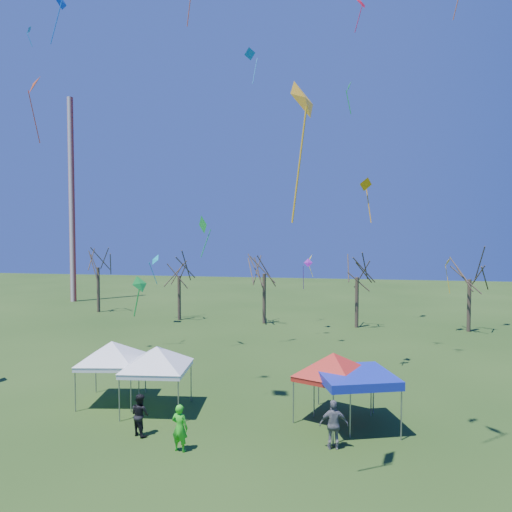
# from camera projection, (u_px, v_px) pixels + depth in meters

# --- Properties ---
(ground) EXTENTS (140.00, 140.00, 0.00)m
(ground) POSITION_uv_depth(u_px,v_px,m) (221.00, 442.00, 18.05)
(ground) COLOR #214014
(ground) RESTS_ON ground
(radio_mast) EXTENTS (0.70, 0.70, 25.00)m
(radio_mast) POSITION_uv_depth(u_px,v_px,m) (72.00, 200.00, 56.00)
(radio_mast) COLOR silver
(radio_mast) RESTS_ON ground
(tree_0) EXTENTS (3.83, 3.83, 8.44)m
(tree_0) POSITION_uv_depth(u_px,v_px,m) (98.00, 251.00, 48.47)
(tree_0) COLOR #3D2D21
(tree_0) RESTS_ON ground
(tree_1) EXTENTS (3.42, 3.42, 7.54)m
(tree_1) POSITION_uv_depth(u_px,v_px,m) (179.00, 260.00, 43.97)
(tree_1) COLOR #3D2D21
(tree_1) RESTS_ON ground
(tree_2) EXTENTS (3.71, 3.71, 8.18)m
(tree_2) POSITION_uv_depth(u_px,v_px,m) (264.00, 256.00, 42.14)
(tree_2) COLOR #3D2D21
(tree_2) RESTS_ON ground
(tree_3) EXTENTS (3.59, 3.59, 7.91)m
(tree_3) POSITION_uv_depth(u_px,v_px,m) (357.00, 259.00, 40.28)
(tree_3) COLOR #3D2D21
(tree_3) RESTS_ON ground
(tree_4) EXTENTS (3.58, 3.58, 7.89)m
(tree_4) POSITION_uv_depth(u_px,v_px,m) (470.00, 261.00, 38.54)
(tree_4) COLOR #3D2D21
(tree_4) RESTS_ON ground
(tent_white_west) EXTENTS (3.88, 3.88, 3.47)m
(tent_white_west) POSITION_uv_depth(u_px,v_px,m) (112.00, 345.00, 22.35)
(tent_white_west) COLOR gray
(tent_white_west) RESTS_ON ground
(tent_white_mid) EXTENTS (3.97, 3.97, 3.52)m
(tent_white_mid) POSITION_uv_depth(u_px,v_px,m) (157.00, 351.00, 21.17)
(tent_white_mid) COLOR gray
(tent_white_mid) RESTS_ON ground
(tent_red) EXTENTS (3.65, 3.65, 3.47)m
(tent_red) POSITION_uv_depth(u_px,v_px,m) (333.00, 357.00, 20.15)
(tent_red) COLOR gray
(tent_red) RESTS_ON ground
(tent_blue) EXTENTS (3.83, 3.83, 2.38)m
(tent_blue) POSITION_uv_depth(u_px,v_px,m) (355.00, 377.00, 19.34)
(tent_blue) COLOR gray
(tent_blue) RESTS_ON ground
(person_dark) EXTENTS (1.04, 0.96, 1.71)m
(person_dark) POSITION_uv_depth(u_px,v_px,m) (140.00, 415.00, 18.67)
(person_dark) COLOR black
(person_dark) RESTS_ON ground
(person_green) EXTENTS (0.72, 0.54, 1.80)m
(person_green) POSITION_uv_depth(u_px,v_px,m) (180.00, 428.00, 17.29)
(person_green) COLOR #2CD422
(person_green) RESTS_ON ground
(person_grey) EXTENTS (1.16, 0.61, 1.88)m
(person_grey) POSITION_uv_depth(u_px,v_px,m) (334.00, 424.00, 17.48)
(person_grey) COLOR slate
(person_grey) RESTS_ON ground
(kite_1) EXTENTS (0.77, 0.94, 1.86)m
(kite_1) POSITION_uv_depth(u_px,v_px,m) (140.00, 285.00, 20.67)
(kite_1) COLOR green
(kite_1) RESTS_ON ground
(kite_7) EXTENTS (0.96, 1.18, 3.37)m
(kite_7) POSITION_uv_depth(u_px,v_px,m) (61.00, 2.00, 28.82)
(kite_7) COLOR blue
(kite_7) RESTS_ON ground
(kite_19) EXTENTS (0.54, 0.78, 2.02)m
(kite_19) POSITION_uv_depth(u_px,v_px,m) (310.00, 259.00, 39.22)
(kite_19) COLOR yellow
(kite_19) RESTS_ON ground
(kite_26) EXTENTS (1.14, 0.94, 3.17)m
(kite_26) POSITION_uv_depth(u_px,v_px,m) (250.00, 54.00, 38.19)
(kite_26) COLOR #1279C5
(kite_26) RESTS_ON ground
(kite_22) EXTENTS (0.78, 0.80, 2.54)m
(kite_22) POSITION_uv_depth(u_px,v_px,m) (308.00, 264.00, 36.58)
(kite_22) COLOR purple
(kite_22) RESTS_ON ground
(kite_5) EXTENTS (1.16, 1.47, 4.26)m
(kite_5) POSITION_uv_depth(u_px,v_px,m) (303.00, 100.00, 13.35)
(kite_5) COLOR #F1AB19
(kite_5) RESTS_ON ground
(kite_13) EXTENTS (1.32, 1.28, 2.86)m
(kite_13) POSITION_uv_depth(u_px,v_px,m) (155.00, 260.00, 41.64)
(kite_13) COLOR #0CA9C0
(kite_13) RESTS_ON ground
(kite_18) EXTENTS (0.39, 0.74, 1.85)m
(kite_18) POSITION_uv_depth(u_px,v_px,m) (349.00, 87.00, 25.49)
(kite_18) COLOR #169228
(kite_18) RESTS_ON ground
(kite_11) EXTENTS (1.13, 1.23, 2.98)m
(kite_11) POSITION_uv_depth(u_px,v_px,m) (204.00, 225.00, 32.28)
(kite_11) COLOR green
(kite_11) RESTS_ON ground
(kite_17) EXTENTS (0.95, 0.83, 2.63)m
(kite_17) POSITION_uv_depth(u_px,v_px,m) (366.00, 185.00, 26.21)
(kite_17) COLOR #FFA00D
(kite_17) RESTS_ON ground
(kite_3) EXTENTS (1.36, 1.48, 3.07)m
(kite_3) POSITION_uv_depth(u_px,v_px,m) (361.00, 3.00, 38.50)
(kite_3) COLOR red
(kite_3) RESTS_ON ground
(kite_20) EXTENTS (0.49, 0.59, 1.21)m
(kite_20) POSITION_uv_depth(u_px,v_px,m) (29.00, 31.00, 27.92)
(kite_20) COLOR #158BE3
(kite_20) RESTS_ON ground
(kite_12) EXTENTS (0.91, 1.15, 3.14)m
(kite_12) POSITION_uv_depth(u_px,v_px,m) (447.00, 262.00, 38.06)
(kite_12) COLOR gold
(kite_12) RESTS_ON ground
(kite_8) EXTENTS (1.34, 1.36, 3.56)m
(kite_8) POSITION_uv_depth(u_px,v_px,m) (34.00, 85.00, 23.99)
(kite_8) COLOR #DC460B
(kite_8) RESTS_ON ground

